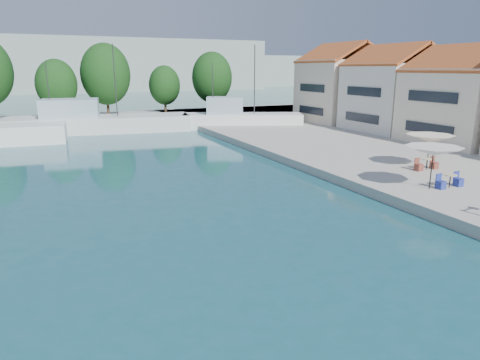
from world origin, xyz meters
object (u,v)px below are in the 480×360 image
trawler_03 (95,123)px  trawler_04 (239,120)px  umbrella_white (434,151)px  umbrella_cream (430,138)px

trawler_03 → trawler_04: 16.89m
umbrella_white → umbrella_cream: size_ratio=0.98×
trawler_04 → umbrella_white: (-2.41, -30.89, 1.68)m
umbrella_white → trawler_03: bearing=111.7°
umbrella_cream → trawler_03: bearing=120.2°
trawler_04 → umbrella_cream: trawler_04 is taller
trawler_04 → umbrella_white: trawler_04 is taller
trawler_03 → umbrella_cream: trawler_03 is taller
umbrella_white → umbrella_cream: umbrella_white is taller
umbrella_cream → trawler_04: bearing=93.6°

